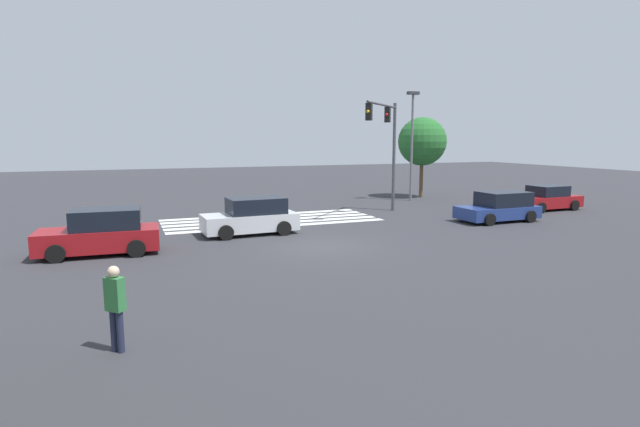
{
  "coord_description": "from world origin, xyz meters",
  "views": [
    {
      "loc": [
        7.07,
        17.9,
        4.23
      ],
      "look_at": [
        0.0,
        0.0,
        1.32
      ],
      "focal_mm": 28.0,
      "sensor_mm": 36.0,
      "label": 1
    }
  ],
  "objects_px": {
    "car_1": "(546,199)",
    "pedestrian": "(115,304)",
    "street_light_pole_a": "(412,135)",
    "traffic_signal_mast": "(387,135)",
    "tree_corner_b": "(422,142)",
    "car_2": "(252,217)",
    "car_3": "(101,233)",
    "car_0": "(500,207)"
  },
  "relations": [
    {
      "from": "car_1",
      "to": "tree_corner_b",
      "type": "bearing_deg",
      "value": -69.02
    },
    {
      "from": "street_light_pole_a",
      "to": "tree_corner_b",
      "type": "height_order",
      "value": "street_light_pole_a"
    },
    {
      "from": "car_3",
      "to": "street_light_pole_a",
      "type": "xyz_separation_m",
      "value": [
        -19.07,
        -9.6,
        3.64
      ]
    },
    {
      "from": "traffic_signal_mast",
      "to": "tree_corner_b",
      "type": "bearing_deg",
      "value": 179.39
    },
    {
      "from": "car_1",
      "to": "pedestrian",
      "type": "height_order",
      "value": "pedestrian"
    },
    {
      "from": "pedestrian",
      "to": "car_2",
      "type": "bearing_deg",
      "value": 17.8
    },
    {
      "from": "car_0",
      "to": "car_3",
      "type": "relative_size",
      "value": 0.98
    },
    {
      "from": "car_3",
      "to": "street_light_pole_a",
      "type": "relative_size",
      "value": 0.59
    },
    {
      "from": "car_2",
      "to": "car_1",
      "type": "bearing_deg",
      "value": -179.18
    },
    {
      "from": "car_0",
      "to": "pedestrian",
      "type": "height_order",
      "value": "pedestrian"
    },
    {
      "from": "traffic_signal_mast",
      "to": "tree_corner_b",
      "type": "xyz_separation_m",
      "value": [
        -6.28,
        -6.15,
        -0.44
      ]
    },
    {
      "from": "pedestrian",
      "to": "street_light_pole_a",
      "type": "xyz_separation_m",
      "value": [
        -18.49,
        -18.96,
        3.43
      ]
    },
    {
      "from": "car_3",
      "to": "pedestrian",
      "type": "relative_size",
      "value": 2.43
    },
    {
      "from": "car_1",
      "to": "tree_corner_b",
      "type": "height_order",
      "value": "tree_corner_b"
    },
    {
      "from": "car_0",
      "to": "car_1",
      "type": "distance_m",
      "value": 5.9
    },
    {
      "from": "street_light_pole_a",
      "to": "tree_corner_b",
      "type": "relative_size",
      "value": 1.28
    },
    {
      "from": "car_1",
      "to": "street_light_pole_a",
      "type": "xyz_separation_m",
      "value": [
        5.16,
        -6.8,
        3.76
      ]
    },
    {
      "from": "tree_corner_b",
      "to": "car_3",
      "type": "bearing_deg",
      "value": 27.86
    },
    {
      "from": "car_0",
      "to": "street_light_pole_a",
      "type": "distance_m",
      "value": 9.77
    },
    {
      "from": "car_3",
      "to": "tree_corner_b",
      "type": "xyz_separation_m",
      "value": [
        -20.81,
        -11.0,
        3.2
      ]
    },
    {
      "from": "car_0",
      "to": "pedestrian",
      "type": "distance_m",
      "value": 20.72
    },
    {
      "from": "street_light_pole_a",
      "to": "pedestrian",
      "type": "bearing_deg",
      "value": 45.71
    },
    {
      "from": "traffic_signal_mast",
      "to": "street_light_pole_a",
      "type": "relative_size",
      "value": 0.85
    },
    {
      "from": "car_2",
      "to": "tree_corner_b",
      "type": "bearing_deg",
      "value": -150.34
    },
    {
      "from": "traffic_signal_mast",
      "to": "car_1",
      "type": "height_order",
      "value": "traffic_signal_mast"
    },
    {
      "from": "car_0",
      "to": "car_2",
      "type": "height_order",
      "value": "car_2"
    },
    {
      "from": "car_2",
      "to": "car_0",
      "type": "bearing_deg",
      "value": 172.06
    },
    {
      "from": "car_1",
      "to": "pedestrian",
      "type": "xyz_separation_m",
      "value": [
        23.65,
        12.15,
        0.33
      ]
    },
    {
      "from": "car_1",
      "to": "street_light_pole_a",
      "type": "distance_m",
      "value": 9.33
    },
    {
      "from": "traffic_signal_mast",
      "to": "car_2",
      "type": "relative_size",
      "value": 1.48
    },
    {
      "from": "traffic_signal_mast",
      "to": "car_1",
      "type": "relative_size",
      "value": 1.46
    },
    {
      "from": "car_0",
      "to": "tree_corner_b",
      "type": "height_order",
      "value": "tree_corner_b"
    },
    {
      "from": "street_light_pole_a",
      "to": "car_1",
      "type": "bearing_deg",
      "value": 127.17
    },
    {
      "from": "car_2",
      "to": "car_3",
      "type": "distance_m",
      "value": 6.35
    },
    {
      "from": "car_1",
      "to": "tree_corner_b",
      "type": "distance_m",
      "value": 9.49
    },
    {
      "from": "traffic_signal_mast",
      "to": "car_0",
      "type": "xyz_separation_m",
      "value": [
        -4.25,
        4.29,
        -3.71
      ]
    },
    {
      "from": "pedestrian",
      "to": "street_light_pole_a",
      "type": "distance_m",
      "value": 26.7
    },
    {
      "from": "traffic_signal_mast",
      "to": "pedestrian",
      "type": "bearing_deg",
      "value": 0.53
    },
    {
      "from": "traffic_signal_mast",
      "to": "car_3",
      "type": "bearing_deg",
      "value": -26.55
    },
    {
      "from": "traffic_signal_mast",
      "to": "car_0",
      "type": "relative_size",
      "value": 1.49
    },
    {
      "from": "pedestrian",
      "to": "traffic_signal_mast",
      "type": "bearing_deg",
      "value": -0.47
    },
    {
      "from": "car_2",
      "to": "car_3",
      "type": "xyz_separation_m",
      "value": [
        6.08,
        1.82,
        0.02
      ]
    }
  ]
}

